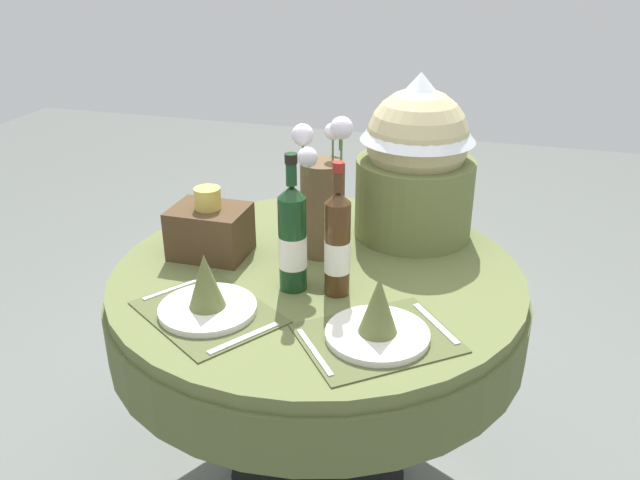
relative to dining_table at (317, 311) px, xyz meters
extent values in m
plane|color=slate|center=(0.00, 0.00, -0.62)|extent=(8.00, 8.00, 0.00)
cylinder|color=#5B6638|center=(0.00, 0.00, 0.11)|extent=(1.13, 1.13, 0.04)
cylinder|color=#545D33|center=(0.00, 0.00, 0.01)|extent=(1.16, 1.16, 0.15)
cylinder|color=black|center=(0.00, 0.00, -0.25)|extent=(0.12, 0.12, 0.68)
cylinder|color=black|center=(0.00, 0.00, -0.60)|extent=(0.55, 0.55, 0.03)
cube|color=#4E562F|center=(-0.19, -0.29, 0.13)|extent=(0.43, 0.40, 0.00)
cylinder|color=silver|center=(-0.19, -0.29, 0.14)|extent=(0.24, 0.24, 0.02)
cone|color=#606B38|center=(-0.19, -0.29, 0.22)|extent=(0.09, 0.09, 0.14)
cube|color=silver|center=(-0.32, -0.21, 0.13)|extent=(0.11, 0.16, 0.00)
cube|color=silver|center=(-0.06, -0.38, 0.13)|extent=(0.12, 0.17, 0.00)
cube|color=#4E562F|center=(0.23, -0.29, 0.13)|extent=(0.43, 0.42, 0.00)
cylinder|color=silver|center=(0.23, -0.29, 0.14)|extent=(0.24, 0.24, 0.02)
cone|color=#606B38|center=(0.23, -0.29, 0.22)|extent=(0.09, 0.09, 0.14)
cube|color=silver|center=(0.11, -0.38, 0.13)|extent=(0.13, 0.16, 0.00)
cube|color=silver|center=(0.35, -0.19, 0.13)|extent=(0.13, 0.16, 0.00)
cylinder|color=brown|center=(-0.02, 0.11, 0.27)|extent=(0.12, 0.12, 0.28)
sphere|color=silver|center=(0.00, 0.16, 0.48)|extent=(0.05, 0.05, 0.05)
cylinder|color=#4C7038|center=(0.00, 0.16, 0.44)|extent=(0.01, 0.01, 0.06)
sphere|color=silver|center=(-0.03, 0.00, 0.45)|extent=(0.05, 0.05, 0.05)
cylinder|color=#4C7038|center=(-0.03, 0.00, 0.42)|extent=(0.01, 0.01, 0.03)
sphere|color=silver|center=(0.06, 0.03, 0.53)|extent=(0.06, 0.06, 0.06)
cylinder|color=#4C7038|center=(0.06, 0.03, 0.46)|extent=(0.01, 0.01, 0.10)
sphere|color=silver|center=(-0.06, 0.07, 0.49)|extent=(0.06, 0.06, 0.06)
cylinder|color=#4C7038|center=(-0.06, 0.07, 0.44)|extent=(0.01, 0.01, 0.07)
sphere|color=silver|center=(0.00, 0.23, 0.47)|extent=(0.06, 0.06, 0.06)
cylinder|color=#4C7038|center=(0.00, 0.23, 0.43)|extent=(0.01, 0.01, 0.05)
cylinder|color=#143819|center=(-0.03, -0.11, 0.26)|extent=(0.07, 0.07, 0.25)
cylinder|color=silver|center=(-0.03, -0.11, 0.24)|extent=(0.07, 0.07, 0.09)
cone|color=#143819|center=(-0.03, -0.11, 0.40)|extent=(0.07, 0.07, 0.03)
cylinder|color=#143819|center=(-0.03, -0.11, 0.45)|extent=(0.03, 0.03, 0.08)
cylinder|color=black|center=(-0.03, -0.11, 0.48)|extent=(0.03, 0.03, 0.02)
cylinder|color=#422814|center=(0.08, -0.10, 0.25)|extent=(0.06, 0.06, 0.25)
cylinder|color=silver|center=(0.08, -0.10, 0.23)|extent=(0.07, 0.07, 0.08)
cone|color=#422814|center=(0.08, -0.10, 0.39)|extent=(0.06, 0.06, 0.03)
cylinder|color=#422814|center=(0.08, -0.10, 0.44)|extent=(0.02, 0.02, 0.07)
cylinder|color=maroon|center=(0.08, -0.10, 0.47)|extent=(0.03, 0.03, 0.02)
cylinder|color=olive|center=(0.21, 0.32, 0.25)|extent=(0.35, 0.35, 0.24)
sphere|color=#C6B784|center=(0.21, 0.32, 0.43)|extent=(0.30, 0.30, 0.30)
cone|color=silver|center=(0.21, 0.32, 0.53)|extent=(0.34, 0.34, 0.19)
cube|color=#47331E|center=(-0.32, 0.02, 0.20)|extent=(0.21, 0.17, 0.14)
cylinder|color=gold|center=(-0.32, 0.02, 0.30)|extent=(0.07, 0.07, 0.06)
camera|label=1|loc=(0.46, -1.56, 0.98)|focal=37.40mm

